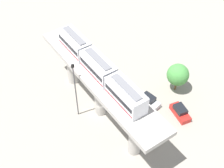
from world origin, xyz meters
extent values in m
plane|color=gray|center=(0.00, 0.00, 0.00)|extent=(120.00, 120.00, 0.00)
cylinder|color=#B7B2AA|center=(0.00, -9.38, 3.95)|extent=(1.90, 1.90, 7.90)
cylinder|color=#B7B2AA|center=(0.00, 0.00, 3.95)|extent=(1.90, 1.90, 7.90)
cylinder|color=#B7B2AA|center=(0.00, 9.38, 3.95)|extent=(1.90, 1.90, 7.90)
cube|color=#B7B2AA|center=(0.00, 0.00, 8.30)|extent=(5.20, 28.85, 0.80)
cube|color=silver|center=(0.00, -6.73, 10.20)|extent=(2.60, 6.60, 3.00)
cube|color=black|center=(0.00, -6.73, 10.45)|extent=(2.64, 6.07, 0.70)
cube|color=red|center=(0.00, -6.73, 9.45)|extent=(2.64, 6.34, 0.24)
cube|color=slate|center=(0.00, -6.73, 11.82)|extent=(1.10, 5.61, 0.24)
cube|color=silver|center=(0.00, 0.22, 10.20)|extent=(2.60, 6.60, 3.00)
cube|color=black|center=(0.00, 0.22, 10.45)|extent=(2.64, 6.07, 0.70)
cube|color=red|center=(0.00, 0.22, 9.45)|extent=(2.64, 6.34, 0.24)
cube|color=slate|center=(0.00, 0.22, 11.82)|extent=(1.10, 5.61, 0.24)
cube|color=silver|center=(0.00, 7.17, 10.20)|extent=(2.60, 6.60, 3.00)
cube|color=black|center=(0.00, 7.17, 10.45)|extent=(2.64, 6.07, 0.70)
cube|color=red|center=(0.00, 7.17, 9.45)|extent=(2.64, 6.34, 0.24)
cube|color=slate|center=(0.00, 7.17, 11.82)|extent=(1.10, 5.61, 0.24)
cube|color=#B2B5BA|center=(7.96, -3.16, 0.50)|extent=(2.49, 4.45, 1.00)
cube|color=black|center=(7.96, -3.01, 1.38)|extent=(2.01, 2.55, 0.76)
cube|color=red|center=(10.75, -8.20, 0.50)|extent=(2.61, 4.48, 1.00)
cube|color=black|center=(10.75, -8.05, 1.38)|extent=(2.07, 2.58, 0.76)
cylinder|color=brown|center=(14.31, -3.16, 1.26)|extent=(0.36, 0.36, 2.52)
sphere|color=#479342|center=(14.31, -3.16, 3.62)|extent=(3.97, 3.97, 3.97)
cylinder|color=#4C4C51|center=(-3.40, 1.79, 5.35)|extent=(0.20, 0.20, 10.70)
cube|color=black|center=(-3.40, 1.79, 11.00)|extent=(0.44, 0.28, 0.60)
camera|label=1|loc=(-17.49, -28.82, 40.62)|focal=48.94mm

